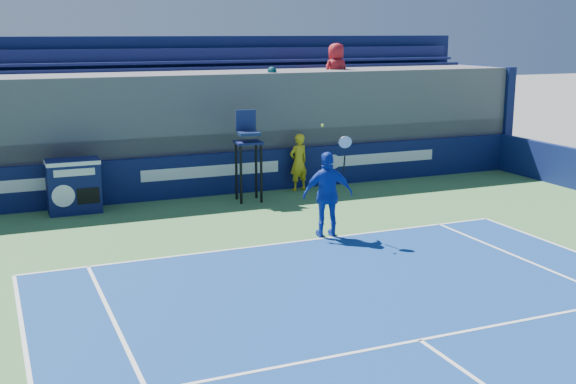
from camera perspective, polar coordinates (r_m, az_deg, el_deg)
name	(u,v)px	position (r m, az deg, el deg)	size (l,w,h in m)	color
ball_person	(299,162)	(20.91, 0.84, 2.37)	(0.61, 0.40, 1.66)	gold
back_hoarding	(211,175)	(20.44, -6.11, 1.37)	(20.40, 0.21, 1.20)	#0C1445
match_clock	(74,185)	(19.10, -16.58, 0.56)	(1.32, 0.73, 1.40)	#0E1548
umpire_chair	(248,146)	(19.52, -3.17, 3.66)	(0.77, 0.77, 2.48)	black
tennis_player	(328,195)	(16.13, 3.17, -0.20)	(1.21, 0.71, 2.57)	#1536B0
stadium_seating	(190,123)	(22.19, -7.75, 5.45)	(21.00, 4.05, 4.49)	#535358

